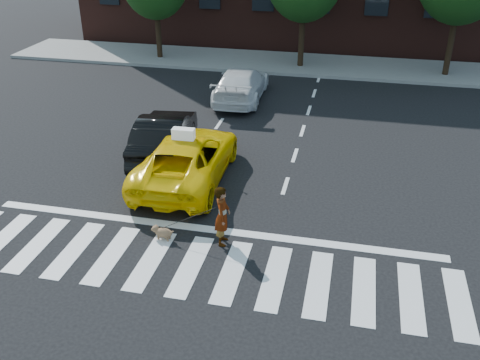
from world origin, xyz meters
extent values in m
plane|color=black|center=(0.00, 0.00, 0.00)|extent=(120.00, 120.00, 0.00)
cube|color=silver|center=(0.00, 0.00, 0.01)|extent=(13.00, 2.40, 0.01)
cube|color=silver|center=(0.00, 1.60, 0.01)|extent=(12.00, 0.30, 0.01)
cube|color=slate|center=(0.00, 17.50, 0.07)|extent=(30.00, 4.00, 0.15)
cylinder|color=black|center=(-7.00, 17.00, 1.62)|extent=(0.28, 0.28, 3.25)
cylinder|color=black|center=(0.50, 17.00, 1.77)|extent=(0.28, 0.28, 3.55)
cylinder|color=black|center=(7.50, 17.00, 1.93)|extent=(0.28, 0.28, 3.85)
imported|color=yellow|center=(-1.40, 4.20, 0.71)|extent=(2.50, 5.18, 1.42)
imported|color=black|center=(-2.66, 5.68, 0.72)|extent=(2.09, 4.52, 1.44)
imported|color=silver|center=(-1.40, 11.74, 0.68)|extent=(2.05, 4.73, 1.36)
imported|color=#999999|center=(0.50, 1.10, 0.79)|extent=(0.44, 0.61, 1.58)
ellipsoid|color=#9A694E|center=(-0.99, 0.91, 0.20)|extent=(0.48, 0.29, 0.25)
sphere|color=#9A694E|center=(-1.21, 0.94, 0.27)|extent=(0.21, 0.21, 0.19)
sphere|color=#9A694E|center=(-1.29, 0.95, 0.23)|extent=(0.10, 0.10, 0.09)
cylinder|color=#9A694E|center=(-0.77, 0.88, 0.27)|extent=(0.14, 0.06, 0.11)
sphere|color=#9A694E|center=(-1.20, 1.00, 0.32)|extent=(0.07, 0.07, 0.07)
sphere|color=#9A694E|center=(-1.22, 0.88, 0.32)|extent=(0.07, 0.07, 0.07)
cylinder|color=#9A694E|center=(-1.13, 0.87, 0.06)|extent=(0.05, 0.05, 0.12)
cylinder|color=#9A694E|center=(-1.12, 0.98, 0.06)|extent=(0.05, 0.05, 0.12)
cylinder|color=#9A694E|center=(-0.87, 0.84, 0.06)|extent=(0.05, 0.05, 0.12)
cylinder|color=#9A694E|center=(-0.85, 0.95, 0.06)|extent=(0.05, 0.05, 0.12)
cube|color=white|center=(-1.40, 4.00, 1.58)|extent=(0.66, 0.30, 0.32)
camera|label=1|loc=(3.36, -9.66, 7.67)|focal=40.00mm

